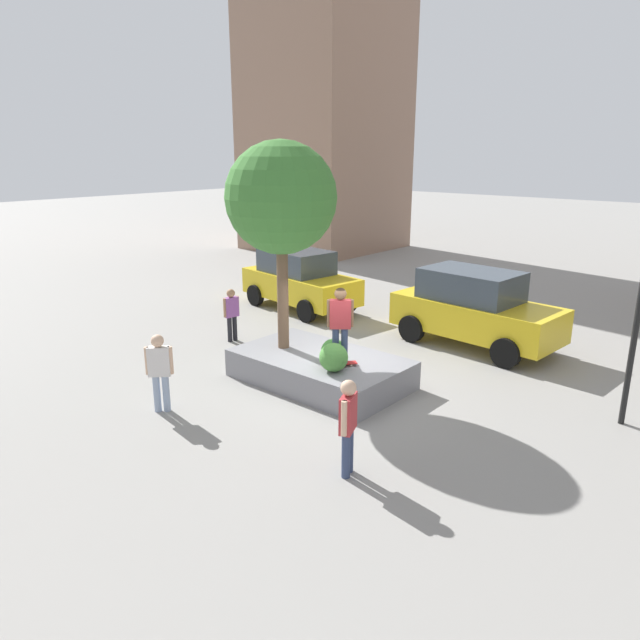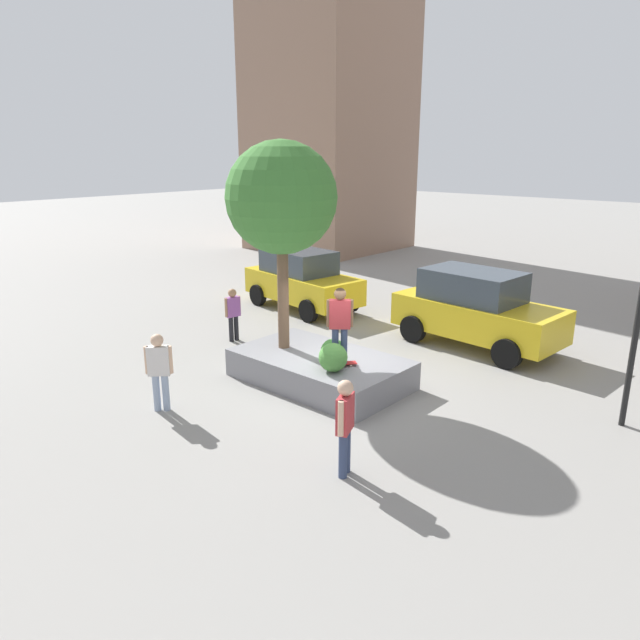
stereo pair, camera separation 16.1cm
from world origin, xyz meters
name	(u,v)px [view 2 (the right image)]	position (x,y,z in m)	size (l,w,h in m)	color
ground_plane	(342,387)	(0.00, 0.00, 0.00)	(120.00, 120.00, 0.00)	gray
planter_ledge	(320,369)	(-0.60, -0.12, 0.35)	(4.20, 2.47, 0.69)	gray
plaza_tree	(281,199)	(-1.70, -0.25, 4.39)	(2.67, 2.67, 5.06)	brown
boxwood_shrub	(333,351)	(0.00, -0.32, 0.99)	(0.60, 0.60, 0.60)	#3D7A33
hedge_clump	(333,357)	(0.31, -0.70, 1.02)	(0.66, 0.66, 0.66)	#4C8C3D
skateboard	(339,364)	(0.22, -0.36, 0.75)	(0.66, 0.76, 0.07)	#A51E1E
skateboarder	(340,320)	(0.22, -0.36, 1.79)	(0.50, 0.46, 1.79)	navy
taxi_cab	(302,279)	(-5.72, 4.65, 1.07)	(4.73, 2.58, 2.10)	gold
sedan_parked	(476,309)	(0.90, 4.93, 1.12)	(4.89, 2.52, 2.21)	gold
bystander_watching	(233,311)	(-4.68, 0.59, 0.92)	(0.25, 0.54, 1.59)	black
passerby_with_bag	(345,421)	(2.56, -3.02, 1.03)	(0.37, 0.56, 1.78)	navy
pedestrian_crossing	(159,367)	(-2.10, -3.63, 1.01)	(0.47, 0.47, 1.75)	#8C9EB7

